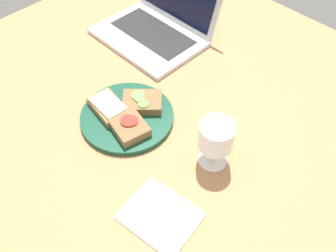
% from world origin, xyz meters
% --- Properties ---
extents(wooden_table, '(1.40, 1.40, 0.03)m').
position_xyz_m(wooden_table, '(0.00, 0.00, 0.01)').
color(wooden_table, '#B27F51').
rests_on(wooden_table, ground).
extents(plate, '(0.25, 0.25, 0.02)m').
position_xyz_m(plate, '(-0.04, -0.05, 0.04)').
color(plate, '#144733').
rests_on(plate, wooden_table).
extents(sandwich_with_cheese, '(0.12, 0.09, 0.03)m').
position_xyz_m(sandwich_with_cheese, '(-0.09, -0.08, 0.06)').
color(sandwich_with_cheese, '#937047').
rests_on(sandwich_with_cheese, plate).
extents(sandwich_with_tomato, '(0.11, 0.10, 0.03)m').
position_xyz_m(sandwich_with_tomato, '(-0.00, -0.08, 0.06)').
color(sandwich_with_tomato, brown).
rests_on(sandwich_with_tomato, plate).
extents(sandwich_with_cucumber, '(0.13, 0.13, 0.03)m').
position_xyz_m(sandwich_with_cucumber, '(-0.04, -0.00, 0.06)').
color(sandwich_with_cucumber, brown).
rests_on(sandwich_with_cucumber, plate).
extents(wine_glass, '(0.08, 0.08, 0.13)m').
position_xyz_m(wine_glass, '(0.21, 0.01, 0.12)').
color(wine_glass, white).
rests_on(wine_glass, wooden_table).
extents(laptop, '(0.34, 0.30, 0.22)m').
position_xyz_m(laptop, '(-0.26, 0.27, 0.07)').
color(laptop, silver).
rests_on(laptop, wooden_table).
extents(napkin, '(0.17, 0.15, 0.00)m').
position_xyz_m(napkin, '(0.22, -0.19, 0.03)').
color(napkin, white).
rests_on(napkin, wooden_table).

